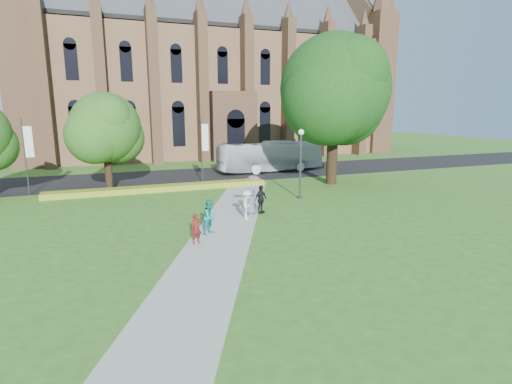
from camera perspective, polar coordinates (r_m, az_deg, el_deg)
name	(u,v)px	position (r m, az deg, el deg)	size (l,w,h in m)	color
ground	(232,233)	(22.08, -3.51, -5.85)	(160.00, 160.00, 0.00)	#36601C
road	(172,177)	(41.13, -11.91, 2.13)	(160.00, 10.00, 0.02)	black
footpath	(226,228)	(22.99, -4.26, -5.10)	(3.20, 30.00, 0.04)	#B2B2A8
flower_hedge	(161,188)	(34.19, -13.40, 0.53)	(18.00, 1.40, 0.45)	gold
cathedral	(214,66)	(62.33, -5.97, 17.44)	(52.60, 18.25, 28.00)	brown
streetlamp	(301,155)	(30.14, 6.39, 5.22)	(0.44, 0.44, 5.24)	#38383D
large_tree	(335,90)	(36.62, 11.16, 14.15)	(9.60, 9.60, 13.20)	#332114
street_tree_1	(105,128)	(34.64, -20.73, 8.58)	(5.60, 5.60, 8.05)	#332114
banner_pole_0	(203,147)	(36.43, -7.61, 6.44)	(0.70, 0.10, 6.00)	#38383D
banner_pole_1	(26,152)	(35.91, -29.97, 4.92)	(0.70, 0.10, 6.00)	#38383D
tour_coach	(270,157)	(43.59, 2.04, 5.09)	(2.75, 11.74, 3.27)	white
pedestrian_0	(196,229)	(20.27, -8.52, -5.19)	(0.56, 0.37, 1.53)	#5A1814
pedestrian_1	(210,217)	(21.66, -6.56, -3.54)	(0.92, 0.71, 1.88)	#1A847F
pedestrian_2	(247,205)	(24.41, -1.29, -1.83)	(1.16, 0.67, 1.80)	silver
pedestrian_3	(261,199)	(25.85, 0.68, -1.04)	(1.07, 0.45, 1.83)	black
pedestrian_4	(251,201)	(25.51, -0.66, -1.36)	(0.83, 0.54, 1.70)	slate
parasol	(254,182)	(25.42, -0.36, 1.38)	(0.82, 0.82, 0.72)	#D69B97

